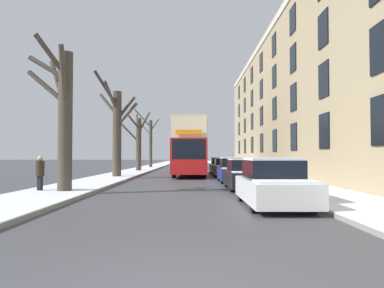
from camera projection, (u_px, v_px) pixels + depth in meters
The scene contains 15 objects.
sidewalk_left at pixel (154, 166), 57.37m from camera, with size 3.10×130.00×0.16m.
sidewalk_right at pixel (225, 166), 57.40m from camera, with size 3.10×130.00×0.16m.
terrace_facade_right at pixel (317, 101), 33.41m from camera, with size 9.10×51.85×13.07m.
bare_tree_left_0 at pixel (62, 114), 15.68m from camera, with size 2.06×2.74×6.52m.
bare_tree_left_1 at pixel (115, 129), 26.85m from camera, with size 3.11×2.52×7.54m.
bare_tree_left_2 at pixel (137, 141), 37.88m from camera, with size 3.59×3.29×6.13m.
bare_tree_left_3 at pixel (149, 141), 49.15m from camera, with size 3.27×2.88×7.74m.
double_decker_bus at pixel (188, 145), 30.70m from camera, with size 2.56×11.13×4.45m.
parked_car_0 at pixel (272, 184), 11.91m from camera, with size 1.87×4.56×1.54m.
parked_car_1 at pixel (245, 175), 17.97m from camera, with size 1.80×4.53×1.47m.
parked_car_2 at pixel (233, 171), 23.04m from camera, with size 1.82×3.99×1.53m.
parked_car_3 at pixel (224, 168), 29.29m from camera, with size 1.76×4.17×1.48m.
parked_car_4 at pixel (219, 166), 34.61m from camera, with size 1.78×4.26×1.48m.
oncoming_van at pixel (178, 158), 49.68m from camera, with size 1.92×5.14×2.42m.
pedestrian_left_sidewalk at pixel (39, 173), 15.72m from camera, with size 0.35×0.35×1.61m.
Camera 1 is at (0.23, -4.47, 1.60)m, focal length 35.00 mm.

